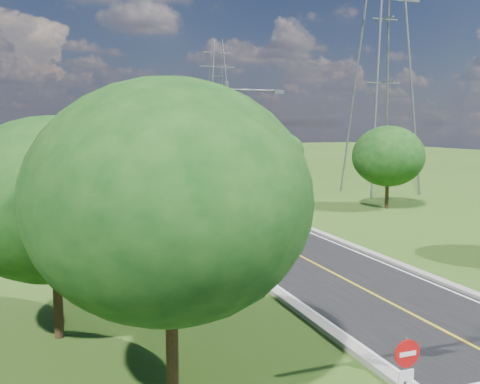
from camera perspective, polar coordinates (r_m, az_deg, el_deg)
The scene contains 25 objects.
ground at distance 74.24m, azimuth -8.76°, elevation 1.04°, with size 260.00×260.00×0.00m, color #2C4C15.
road at distance 80.10m, azimuth -9.59°, elevation 1.50°, with size 8.00×150.00×0.06m, color black.
curb_left at distance 79.46m, azimuth -12.61°, elevation 1.44°, with size 0.50×150.00×0.22m, color gray.
curb_right at distance 80.95m, azimuth -6.63°, elevation 1.67°, with size 0.50×150.00×0.22m, color gray.
do_not_enter_left at distance 15.20m, azimuth 17.33°, elevation -17.24°, with size 0.76×0.11×2.50m.
speed_limit_sign at distance 54.39m, azimuth 1.12°, elevation 0.55°, with size 0.55×0.09×2.40m.
overpass at distance 153.20m, azimuth -14.60°, elevation 4.99°, with size 30.00×3.00×3.20m.
streetlight_near_left at distance 25.84m, azimuth -1.43°, elevation 2.74°, with size 5.90×0.25×10.00m.
streetlight_mid_left at distance 58.05m, azimuth -11.83°, elevation 5.13°, with size 5.90×0.25×10.00m.
streetlight_far_right at distance 92.68m, azimuth -7.34°, elevation 5.98°, with size 5.90×0.25×10.00m.
power_tower_near at distance 63.97m, azimuth 15.01°, elevation 12.46°, with size 9.00×6.40×28.00m.
power_tower_far at distance 133.75m, azimuth -2.41°, elevation 9.88°, with size 9.00×6.40×28.00m.
tree_la at distance 20.62m, azimuth -19.29°, elevation -0.73°, with size 7.14×7.14×8.30m.
tree_lb at distance 40.62m, azimuth -22.42°, elevation 2.02°, with size 6.30×6.30×7.33m.
tree_lc at distance 62.49m, azimuth -20.70°, elevation 4.62°, with size 7.56×7.56×8.79m.
tree_ld at distance 86.54m, azimuth -21.82°, elevation 4.78°, with size 6.72×6.72×7.82m.
tree_le at distance 110.50m, azimuth -20.11°, elevation 4.97°, with size 5.88×5.88×6.84m.
tree_lf at distance 14.93m, azimuth -7.51°, elevation -0.91°, with size 7.98×7.98×9.28m.
tree_rb at distance 52.14m, azimuth 15.53°, elevation 3.70°, with size 6.72×6.72×7.82m.
tree_rc at distance 70.82m, azimuth 4.48°, elevation 4.32°, with size 5.88×5.88×6.84m.
tree_rd at distance 93.80m, azimuth -0.46°, elevation 5.64°, with size 7.14×7.14×8.30m.
tree_re at distance 116.10m, azimuth -5.59°, elevation 5.32°, with size 5.46×5.46×6.35m.
tree_rf at distance 136.33m, azimuth -6.25°, elevation 5.86°, with size 6.30×6.30×7.33m.
bus_outbound at distance 72.69m, azimuth -6.82°, elevation 2.13°, with size 2.41×10.30×2.87m, color silver.
bus_inbound at distance 42.43m, azimuth -4.67°, elevation -1.62°, with size 2.30×9.83×2.74m, color white.
Camera 1 is at (-14.14, -12.44, 8.00)m, focal length 40.00 mm.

